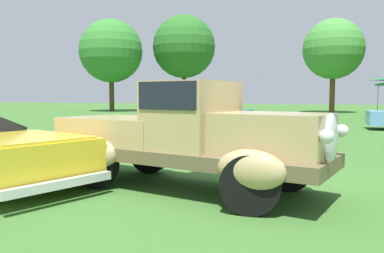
# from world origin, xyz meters

# --- Properties ---
(ground_plane) EXTENTS (120.00, 120.00, 0.00)m
(ground_plane) POSITION_xyz_m (0.00, 0.00, 0.00)
(ground_plane) COLOR #386628
(feature_pickup_truck) EXTENTS (4.76, 2.71, 1.70)m
(feature_pickup_truck) POSITION_xyz_m (-0.11, -0.49, 0.87)
(feature_pickup_truck) COLOR brown
(feature_pickup_truck) RESTS_ON ground_plane
(show_car_teal) EXTENTS (4.25, 2.54, 1.22)m
(show_car_teal) POSITION_xyz_m (-2.97, 12.02, 0.60)
(show_car_teal) COLOR teal
(show_car_teal) RESTS_ON ground_plane
(treeline_far_left) EXTENTS (5.71, 5.71, 8.33)m
(treeline_far_left) POSITION_xyz_m (-15.58, 26.14, 5.46)
(treeline_far_left) COLOR #47331E
(treeline_far_left) RESTS_ON ground_plane
(treeline_mid_left) EXTENTS (5.84, 5.84, 8.91)m
(treeline_mid_left) POSITION_xyz_m (-9.56, 29.06, 5.98)
(treeline_mid_left) COLOR #47331E
(treeline_mid_left) RESTS_ON ground_plane
(treeline_center) EXTENTS (5.02, 5.02, 7.83)m
(treeline_center) POSITION_xyz_m (3.62, 28.80, 5.30)
(treeline_center) COLOR brown
(treeline_center) RESTS_ON ground_plane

